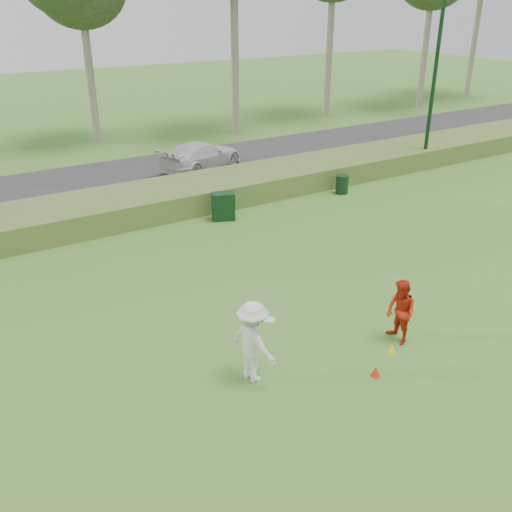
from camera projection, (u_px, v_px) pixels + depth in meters
ground at (349, 372)px, 12.80m from camera, size 120.00×120.00×0.00m
reed_strip at (147, 202)px, 21.89m from camera, size 80.00×3.00×0.90m
park_road at (106, 180)px, 25.92m from camera, size 80.00×6.00×0.06m
lamp_post at (438, 46)px, 25.65m from camera, size 0.70×0.70×8.18m
player_white at (253, 342)px, 12.20m from camera, size 1.01×1.35×1.89m
player_red at (400, 312)px, 13.61m from camera, size 0.71×0.86×1.62m
cone_orange at (376, 372)px, 12.61m from camera, size 0.21×0.21×0.23m
cone_yellow at (392, 349)px, 13.43m from camera, size 0.21×0.21×0.23m
utility_cabinet at (223, 206)px, 21.25m from camera, size 0.96×0.79×1.03m
trash_bin at (342, 184)px, 24.11m from camera, size 0.69×0.69×0.78m
car_right at (201, 156)px, 27.16m from camera, size 4.87×3.37×1.31m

